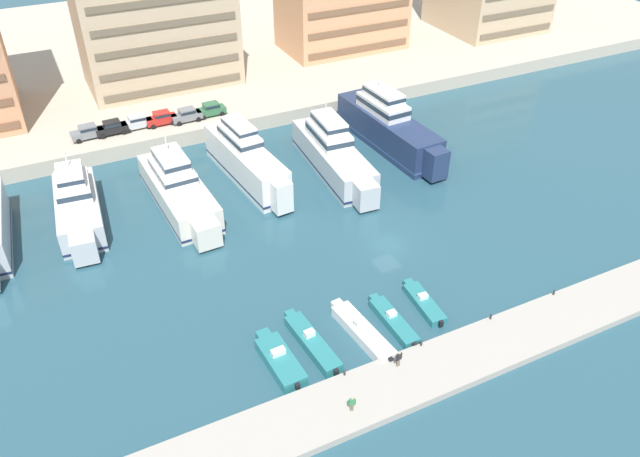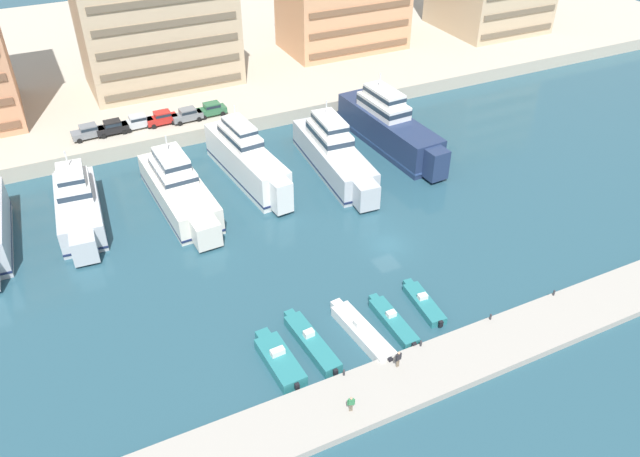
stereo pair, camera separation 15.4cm
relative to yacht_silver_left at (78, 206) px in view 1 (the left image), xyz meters
The scene contains 26 objects.
ground_plane 33.76m from the yacht_silver_left, 32.92° to the right, with size 400.00×400.00×0.00m, color #285160.
quay_promenade 55.14m from the yacht_silver_left, 59.13° to the left, with size 180.00×70.00×2.04m, color #BCB29E.
pier_dock 44.97m from the yacht_silver_left, 51.00° to the right, with size 120.00×5.38×0.70m, color #A8A399.
yacht_silver_left is the anchor object (origin of this frame).
yacht_ivory_mid_left 10.88m from the yacht_silver_left, ahead, with size 5.63×19.16×7.80m.
yacht_white_center_left 19.84m from the yacht_silver_left, ahead, with size 5.31×19.06×8.78m.
yacht_silver_center 30.24m from the yacht_silver_left, ahead, with size 5.66×20.10×8.39m.
yacht_navy_center_right 39.63m from the yacht_silver_left, ahead, with size 5.52×21.60×9.24m.
motorboat_teal_far_left 30.87m from the yacht_silver_left, 67.97° to the right, with size 2.45×7.06×1.60m.
motorboat_teal_left 31.62m from the yacht_silver_left, 61.94° to the right, with size 2.20×8.38×1.49m.
motorboat_white_mid_left 34.64m from the yacht_silver_left, 55.98° to the right, with size 2.52×8.62×1.59m.
motorboat_teal_center_left 36.51m from the yacht_silver_left, 51.83° to the right, with size 1.55×7.22×1.28m.
motorboat_teal_center 38.38m from the yacht_silver_left, 46.48° to the right, with size 1.99×6.56×1.17m.
car_grey_far_left 16.60m from the yacht_silver_left, 76.75° to the left, with size 4.19×2.11×1.80m.
car_black_left 17.46m from the yacht_silver_left, 66.91° to the left, with size 4.15×2.01×1.80m.
car_silver_mid_left 19.17m from the yacht_silver_left, 58.01° to the left, with size 4.15×2.02×1.80m.
car_red_center_left 20.85m from the yacht_silver_left, 50.05° to the left, with size 4.12×1.97×1.80m.
car_grey_center 22.75m from the yacht_silver_left, 42.69° to the left, with size 4.18×2.09×1.80m.
car_green_center_right 25.62m from the yacht_silver_left, 37.89° to the left, with size 4.15×2.02×1.80m.
apartment_block_left 36.24m from the yacht_silver_left, 60.09° to the left, with size 22.29×12.99×20.67m.
pedestrian_near_edge 39.09m from the yacht_silver_left, 59.24° to the right, with size 0.65×0.29×1.68m.
pedestrian_mid_deck 38.63m from the yacht_silver_left, 68.03° to the right, with size 0.57×0.33×1.55m.
bollard_west 36.06m from the yacht_silver_left, 64.33° to the right, with size 0.20×0.20×0.61m.
bollard_west_mid 39.80m from the yacht_silver_left, 54.73° to the right, with size 0.20×0.20×0.61m.
bollard_east_mid 44.46m from the yacht_silver_left, 46.96° to the right, with size 0.20×0.20×0.61m.
bollard_east 49.77m from the yacht_silver_left, 40.75° to the right, with size 0.20×0.20×0.61m.
Camera 1 is at (-29.37, -43.81, 39.65)m, focal length 35.00 mm.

